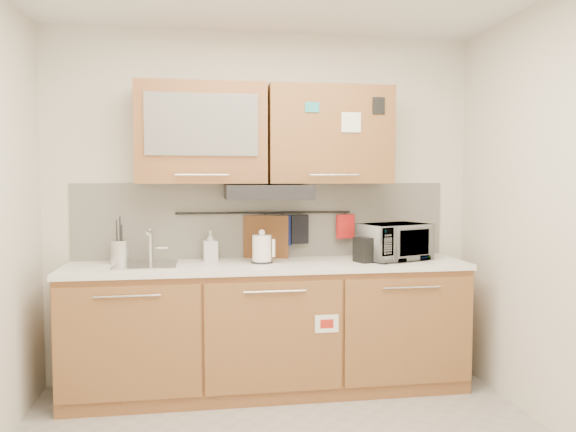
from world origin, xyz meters
name	(u,v)px	position (x,y,z in m)	size (l,w,h in m)	color
wall_back	(264,207)	(0.00, 1.50, 1.30)	(3.20, 3.20, 0.00)	silver
base_cabinet	(269,334)	(0.00, 1.19, 0.41)	(2.80, 0.64, 0.88)	brown
countertop	(269,266)	(0.00, 1.19, 0.90)	(2.82, 0.62, 0.04)	white
backsplash	(264,220)	(0.00, 1.49, 1.20)	(2.80, 0.02, 0.56)	silver
upper_cabinets	(266,135)	(0.00, 1.32, 1.83)	(1.82, 0.37, 0.70)	brown
range_hood	(268,192)	(0.00, 1.25, 1.42)	(0.60, 0.46, 0.10)	black
sink	(146,265)	(-0.85, 1.21, 0.92)	(0.42, 0.40, 0.26)	silver
utensil_rail	(265,213)	(0.00, 1.45, 1.26)	(0.02, 0.02, 1.30)	black
utensil_crock	(120,252)	(-1.03, 1.30, 1.00)	(0.14, 0.14, 0.33)	silver
kettle	(262,250)	(-0.05, 1.20, 1.01)	(0.18, 0.17, 0.24)	white
toaster	(372,249)	(0.74, 1.14, 1.01)	(0.27, 0.21, 0.18)	black
microwave	(395,242)	(0.93, 1.20, 1.05)	(0.48, 0.32, 0.26)	#999999
soap_bottle	(211,246)	(-0.40, 1.34, 1.03)	(0.10, 0.10, 0.22)	#999999
cutting_board	(266,243)	(0.01, 1.44, 1.03)	(0.34, 0.02, 0.42)	brown
oven_mitt	(283,230)	(0.13, 1.44, 1.13)	(0.14, 0.03, 0.23)	navy
dark_pouch	(299,229)	(0.26, 1.44, 1.13)	(0.14, 0.04, 0.22)	black
pot_holder	(345,226)	(0.62, 1.44, 1.15)	(0.15, 0.02, 0.18)	red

